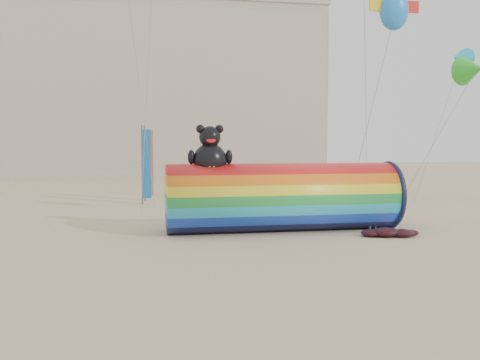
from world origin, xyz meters
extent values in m
plane|color=#CCB58C|center=(0.00, 0.00, 0.00)|extent=(160.00, 160.00, 0.00)
cube|color=#B7AD99|center=(-12.00, 46.00, 10.00)|extent=(60.00, 15.00, 20.00)
cube|color=#28303D|center=(-12.00, 38.44, 10.50)|extent=(59.50, 0.12, 17.00)
cube|color=#B2ADA0|center=(-12.00, 46.00, 20.30)|extent=(60.40, 15.40, 0.60)
cylinder|color=red|center=(2.61, 2.07, 1.55)|extent=(10.62, 3.10, 3.10)
torus|color=#0F1438|center=(7.81, 2.07, 1.55)|extent=(0.21, 3.25, 3.25)
cylinder|color=black|center=(7.94, 2.07, 1.55)|extent=(0.05, 3.07, 3.07)
ellipsoid|color=black|center=(-0.75, 2.07, 3.23)|extent=(1.51, 1.35, 1.59)
ellipsoid|color=orange|center=(-0.75, 1.58, 3.14)|extent=(0.78, 0.34, 0.68)
sphere|color=black|center=(-0.75, 2.07, 4.29)|extent=(0.97, 0.97, 0.97)
sphere|color=black|center=(-1.18, 2.07, 4.65)|extent=(0.39, 0.39, 0.39)
sphere|color=black|center=(-0.33, 2.07, 4.65)|extent=(0.39, 0.39, 0.39)
ellipsoid|color=red|center=(-0.75, 1.67, 4.16)|extent=(0.43, 0.16, 0.27)
ellipsoid|color=black|center=(-1.60, 1.98, 3.41)|extent=(0.32, 0.32, 0.64)
ellipsoid|color=black|center=(0.09, 1.98, 3.41)|extent=(0.32, 0.32, 0.64)
imported|color=slate|center=(6.71, 1.40, 0.93)|extent=(0.79, 0.66, 1.86)
ellipsoid|color=#3B0A13|center=(6.53, -0.37, 0.20)|extent=(1.17, 0.99, 0.41)
ellipsoid|color=#3B0A13|center=(7.23, -0.57, 0.17)|extent=(0.99, 0.84, 0.34)
ellipsoid|color=#3B0A13|center=(5.93, -0.22, 0.16)|extent=(0.91, 0.77, 0.32)
ellipsoid|color=#3B0A13|center=(6.83, 0.03, 0.14)|extent=(0.78, 0.66, 0.27)
ellipsoid|color=#3B0A13|center=(7.73, -0.27, 0.13)|extent=(0.73, 0.62, 0.25)
cylinder|color=#59595E|center=(-3.65, 13.92, 2.60)|extent=(0.10, 0.10, 5.20)
cube|color=#155EA3|center=(-3.34, 13.92, 2.65)|extent=(0.56, 0.06, 4.50)
cylinder|color=#59595E|center=(-3.47, 15.98, 2.60)|extent=(0.10, 0.10, 5.20)
cube|color=#D2591D|center=(-3.16, 15.98, 2.65)|extent=(0.56, 0.06, 4.50)
cylinder|color=#59595E|center=(1.02, 16.20, 2.60)|extent=(0.10, 0.10, 5.20)
cube|color=green|center=(1.33, 16.20, 2.65)|extent=(0.56, 0.06, 4.50)
ellipsoid|color=#2082E9|center=(7.35, 0.93, 9.90)|extent=(1.32, 1.03, 1.76)
cone|color=green|center=(13.43, 4.09, 7.88)|extent=(1.55, 1.55, 1.39)
cone|color=#19AFCD|center=(15.96, 9.17, 9.34)|extent=(1.33, 1.33, 1.19)
camera|label=1|loc=(-3.88, -21.52, 4.04)|focal=40.00mm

